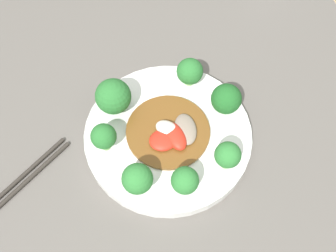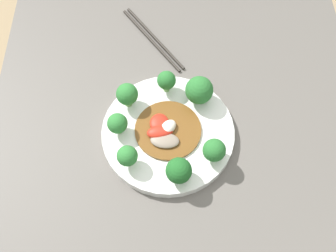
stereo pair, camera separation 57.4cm
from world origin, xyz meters
name	(u,v)px [view 2 (the right image)]	position (x,y,z in m)	size (l,w,h in m)	color
ground_plane	(174,222)	(0.00, 0.00, 0.00)	(8.00, 8.00, 0.00)	#9E8460
table	(176,190)	(0.00, 0.00, 0.37)	(0.86, 0.83, 0.74)	#5B5651
plate	(168,133)	(-0.01, 0.02, 0.75)	(0.28, 0.28, 0.02)	white
broccoli_northwest	(127,156)	(-0.08, 0.10, 0.80)	(0.04, 0.04, 0.06)	#70A356
broccoli_north	(117,124)	(-0.01, 0.13, 0.79)	(0.04, 0.04, 0.05)	#89B76B
broccoli_west	(179,171)	(-0.11, 0.01, 0.80)	(0.05, 0.05, 0.06)	#7AAD5B
broccoli_southwest	(214,150)	(-0.07, -0.06, 0.79)	(0.05, 0.05, 0.06)	#89B76B
broccoli_southeast	(199,90)	(0.07, -0.04, 0.80)	(0.06, 0.06, 0.07)	#70A356
broccoli_northeast	(127,94)	(0.06, 0.11, 0.80)	(0.05, 0.05, 0.06)	#70A356
broccoli_east	(166,81)	(0.10, 0.03, 0.80)	(0.04, 0.04, 0.06)	#70A356
stirfry_center	(165,130)	(-0.01, 0.03, 0.77)	(0.14, 0.14, 0.02)	brown
chopsticks	(153,39)	(0.26, 0.06, 0.74)	(0.20, 0.15, 0.01)	#2D2823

